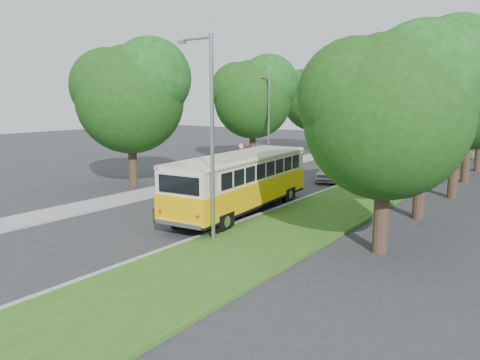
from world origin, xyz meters
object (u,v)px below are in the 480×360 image
Objects in this scene: vintage_bus at (241,184)px; lamppost_near at (210,132)px; car_silver at (329,171)px; car_blue at (372,163)px; car_grey at (402,153)px; lamppost_far at (268,118)px; car_white at (335,169)px.

lamppost_near is at bearing -74.24° from vintage_bus.
car_blue reaches higher than car_silver.
car_blue is (-1.21, 21.58, -3.67)m from lamppost_near.
lamppost_near is 30.48m from car_grey.
lamppost_far is at bearing 111.99° from vintage_bus.
lamppost_far is at bearing 115.71° from lamppost_near.
vintage_bus is at bearing -107.50° from car_silver.
car_white is (6.71, -1.71, -3.44)m from lamppost_far.
lamppost_near reaches higher than car_blue.
lamppost_near is 16.27m from car_silver.
car_blue is (0.48, 17.16, -0.79)m from vintage_bus.
car_white is at bearing -14.28° from lamppost_far.
car_white is (-0.07, 1.09, -0.01)m from car_silver.
lamppost_near is 0.80× the size of vintage_bus.
car_blue is at bearing -73.50° from car_grey.
car_silver is at bearing 87.06° from vintage_bus.
lamppost_near is 1.94× the size of car_white.
vintage_bus reaches higher than car_grey.
lamppost_far is 0.75× the size of vintage_bus.
car_silver is 5.94m from car_blue.
car_grey is (0.35, 25.80, -0.88)m from vintage_bus.
vintage_bus is 11.32m from car_silver.
car_silver is at bearing 97.70° from lamppost_near.
vintage_bus is at bearing -62.86° from lamppost_far.
car_silver reaches higher than car_white.
vintage_bus is (7.22, -14.08, -2.62)m from lamppost_far.
car_grey is at bearing 70.26° from car_blue.
car_white is (-2.19, 16.79, -3.69)m from lamppost_near.
lamppost_far reaches higher than car_white.
lamppost_near is at bearing -102.00° from car_silver.
car_silver is at bearing -108.08° from car_white.
lamppost_near is 20.53m from lamppost_far.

